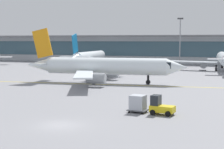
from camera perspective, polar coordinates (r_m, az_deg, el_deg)
ground_plane at (r=34.71m, az=-8.15°, el=-7.97°), size 400.00×400.00×0.00m
taxiway_centreline_stripe at (r=65.01m, az=-1.49°, el=-1.58°), size 109.60×10.15×0.01m
terminal_concourse at (r=125.21m, az=11.35°, el=4.01°), size 217.28×11.00×9.60m
gate_airplane_1 at (r=109.53m, az=-3.58°, el=2.85°), size 27.39×29.43×9.76m
gate_airplane_2 at (r=98.41m, az=17.39°, el=2.35°), size 28.10×30.32×10.04m
taxiing_regional_jet at (r=66.67m, az=-1.25°, el=1.26°), size 31.14×28.84×10.31m
baggage_tug at (r=39.28m, az=7.70°, el=-5.05°), size 2.78×1.94×2.10m
cargo_dolly_lead at (r=40.17m, az=4.13°, el=-4.54°), size 2.31×1.89×1.94m
apron_light_mast_1 at (r=115.76m, az=10.75°, el=5.50°), size 1.80×0.36×14.91m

